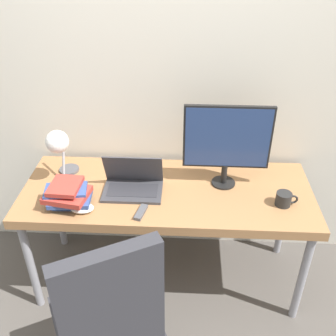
# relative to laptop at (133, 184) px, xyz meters

# --- Properties ---
(ground_plane) EXTENTS (12.00, 12.00, 0.00)m
(ground_plane) POSITION_rel_laptop_xyz_m (0.21, -0.33, -0.81)
(ground_plane) COLOR #514C47
(wall_back) EXTENTS (8.00, 0.05, 2.60)m
(wall_back) POSITION_rel_laptop_xyz_m (0.21, 0.43, 0.49)
(wall_back) COLOR beige
(wall_back) RESTS_ON ground_plane
(desk) EXTENTS (1.79, 0.70, 0.77)m
(desk) POSITION_rel_laptop_xyz_m (0.21, 0.02, -0.11)
(desk) COLOR #996B42
(desk) RESTS_ON ground_plane
(laptop) EXTENTS (0.36, 0.23, 0.23)m
(laptop) POSITION_rel_laptop_xyz_m (0.00, 0.00, 0.00)
(laptop) COLOR #38383D
(laptop) RESTS_ON desk
(monitor) EXTENTS (0.52, 0.15, 0.53)m
(monitor) POSITION_rel_laptop_xyz_m (0.56, 0.11, 0.26)
(monitor) COLOR black
(monitor) RESTS_ON desk
(desk_lamp) EXTENTS (0.14, 0.26, 0.36)m
(desk_lamp) POSITION_rel_laptop_xyz_m (-0.45, 0.08, 0.21)
(desk_lamp) COLOR #4C4C51
(desk_lamp) RESTS_ON desk
(office_chair) EXTENTS (0.65, 0.65, 1.14)m
(office_chair) POSITION_rel_laptop_xyz_m (-0.02, -0.82, -0.19)
(office_chair) COLOR black
(office_chair) RESTS_ON ground_plane
(book_stack) EXTENTS (0.27, 0.24, 0.14)m
(book_stack) POSITION_rel_laptop_xyz_m (-0.36, -0.16, 0.02)
(book_stack) COLOR #334C8C
(book_stack) RESTS_ON desk
(tv_remote) EXTENTS (0.07, 0.14, 0.02)m
(tv_remote) POSITION_rel_laptop_xyz_m (0.07, -0.22, -0.04)
(tv_remote) COLOR #4C4C51
(tv_remote) RESTS_ON desk
(mug) EXTENTS (0.13, 0.09, 0.08)m
(mug) POSITION_rel_laptop_xyz_m (0.89, -0.09, -0.01)
(mug) COLOR black
(mug) RESTS_ON desk
(game_controller) EXTENTS (0.14, 0.09, 0.04)m
(game_controller) POSITION_rel_laptop_xyz_m (-0.27, -0.21, -0.03)
(game_controller) COLOR white
(game_controller) RESTS_ON desk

